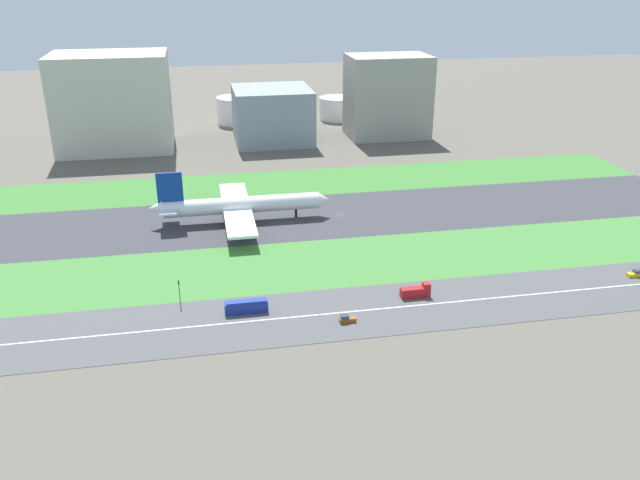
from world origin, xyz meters
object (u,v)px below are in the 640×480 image
(office_tower, at_px, (387,96))
(fuel_tank_centre, at_px, (285,108))
(traffic_light, at_px, (179,291))
(car_2, at_px, (347,319))
(car_1, at_px, (635,274))
(terminal_building, at_px, (113,102))
(fuel_tank_east, at_px, (337,108))
(airliner, at_px, (238,205))
(fuel_tank_west, at_px, (236,110))
(hangar_building, at_px, (272,115))
(truck_1, at_px, (416,292))
(bus_0, at_px, (246,307))

(office_tower, bearing_deg, fuel_tank_centre, 137.43)
(traffic_light, bearing_deg, car_2, -22.75)
(car_2, bearing_deg, office_tower, -109.07)
(car_1, height_order, office_tower, office_tower)
(office_tower, bearing_deg, car_1, -82.23)
(car_2, bearing_deg, car_1, -173.74)
(car_2, xyz_separation_m, terminal_building, (-74.76, 192.00, 22.54))
(car_2, height_order, fuel_tank_east, fuel_tank_east)
(airliner, distance_m, car_2, 81.35)
(fuel_tank_west, height_order, fuel_tank_east, fuel_tank_west)
(airliner, distance_m, hangar_building, 117.36)
(car_1, distance_m, office_tower, 184.82)
(car_2, relative_size, fuel_tank_west, 0.20)
(fuel_tank_east, bearing_deg, truck_1, -96.56)
(car_2, height_order, car_1, same)
(fuel_tank_west, bearing_deg, office_tower, -29.92)
(car_1, distance_m, traffic_light, 134.39)
(car_2, distance_m, hangar_building, 192.48)
(terminal_building, distance_m, fuel_tank_centre, 103.72)
(airliner, height_order, car_1, airliner)
(fuel_tank_west, bearing_deg, car_2, -87.15)
(terminal_building, height_order, fuel_tank_centre, terminal_building)
(terminal_building, bearing_deg, car_1, -47.64)
(bus_0, xyz_separation_m, fuel_tank_centre, (42.75, 227.00, 6.02))
(truck_1, height_order, bus_0, truck_1)
(traffic_light, height_order, hangar_building, hangar_building)
(airliner, bearing_deg, traffic_light, -108.79)
(car_2, relative_size, office_tower, 0.10)
(bus_0, distance_m, fuel_tank_east, 238.74)
(bus_0, distance_m, hangar_building, 184.80)
(traffic_light, distance_m, fuel_tank_centre, 227.18)
(airliner, relative_size, fuel_tank_west, 2.99)
(hangar_building, bearing_deg, car_1, -64.49)
(terminal_building, relative_size, fuel_tank_centre, 2.74)
(truck_1, bearing_deg, fuel_tank_centre, 91.25)
(traffic_light, distance_m, terminal_building, 177.93)
(bus_0, relative_size, fuel_tank_centre, 0.57)
(hangar_building, bearing_deg, fuel_tank_west, 109.74)
(fuel_tank_west, xyz_separation_m, fuel_tank_east, (60.25, 0.00, -1.11))
(traffic_light, relative_size, fuel_tank_centre, 0.36)
(car_2, bearing_deg, fuel_tank_centre, -94.19)
(bus_0, bearing_deg, fuel_tank_centre, 79.33)
(car_2, distance_m, terminal_building, 207.27)
(bus_0, bearing_deg, traffic_light, 155.50)
(airliner, xyz_separation_m, traffic_light, (-20.42, -60.01, -1.94))
(traffic_light, height_order, fuel_tank_east, fuel_tank_east)
(car_2, bearing_deg, truck_1, -155.89)
(fuel_tank_centre, bearing_deg, fuel_tank_east, 0.00)
(traffic_light, relative_size, terminal_building, 0.13)
(airliner, height_order, office_tower, office_tower)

